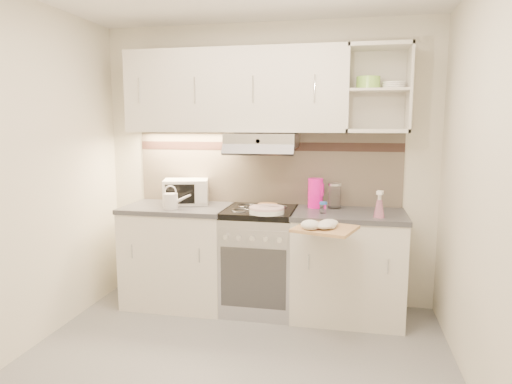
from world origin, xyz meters
TOP-DOWN VIEW (x-y plane):
  - ground at (0.00, 0.00)m, footprint 3.00×3.00m
  - room_shell at (0.00, 0.37)m, footprint 3.04×2.84m
  - base_cabinet_left at (-0.75, 1.10)m, footprint 0.90×0.60m
  - worktop_left at (-0.75, 1.10)m, footprint 0.92×0.62m
  - base_cabinet_right at (0.75, 1.10)m, footprint 0.90×0.60m
  - worktop_right at (0.75, 1.10)m, footprint 0.92×0.62m
  - electric_range at (0.00, 1.10)m, footprint 0.60×0.60m
  - microwave at (-0.71, 1.22)m, footprint 0.46×0.39m
  - watering_can at (-0.74, 0.94)m, footprint 0.24×0.12m
  - plate_stack at (0.09, 0.92)m, footprint 0.29×0.29m
  - bread_loaf at (0.06, 1.12)m, footprint 0.17×0.17m
  - pink_pitcher at (0.46, 1.25)m, footprint 0.14×0.13m
  - glass_jar at (0.62, 1.26)m, footprint 0.11×0.11m
  - spice_jar at (0.54, 1.02)m, footprint 0.06×0.06m
  - spray_bottle at (0.98, 0.93)m, footprint 0.09×0.09m
  - cutting_board at (0.58, 0.58)m, footprint 0.50×0.47m
  - dish_towel at (0.55, 0.56)m, footprint 0.30×0.28m

SIDE VIEW (x-z plane):
  - ground at x=0.00m, z-range 0.00..0.00m
  - base_cabinet_left at x=-0.75m, z-range 0.00..0.86m
  - base_cabinet_right at x=0.75m, z-range 0.00..0.86m
  - electric_range at x=0.00m, z-range 0.00..0.90m
  - cutting_board at x=0.58m, z-range 0.86..0.88m
  - worktop_left at x=-0.75m, z-range 0.86..0.90m
  - worktop_right at x=0.75m, z-range 0.86..0.90m
  - dish_towel at x=0.55m, z-range 0.88..0.95m
  - bread_loaf at x=0.06m, z-range 0.90..0.94m
  - plate_stack at x=0.09m, z-range 0.90..0.96m
  - spice_jar at x=0.54m, z-range 0.90..0.99m
  - watering_can at x=-0.74m, z-range 0.87..1.08m
  - spray_bottle at x=0.98m, z-range 0.88..1.10m
  - glass_jar at x=0.62m, z-range 0.90..1.12m
  - microwave at x=-0.71m, z-range 0.90..1.12m
  - pink_pitcher at x=0.46m, z-range 0.90..1.16m
  - room_shell at x=0.00m, z-range 0.37..2.89m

